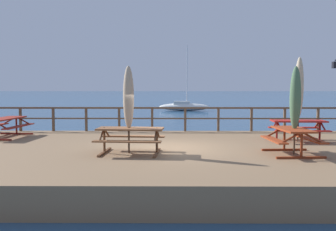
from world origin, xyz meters
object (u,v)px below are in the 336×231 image
object	(u,v)px
picnic_table_back_left	(130,135)
patio_umbrella_short_front	(129,98)
patio_umbrella_tall_mid_right	(295,99)
patio_umbrella_short_back	(299,88)
picnic_table_mid_left	(298,126)
picnic_table_mid_right	(5,123)
sailboat_distant	(184,106)
picnic_table_back_right	(293,136)

from	to	relation	value
picnic_table_back_left	patio_umbrella_short_front	distance (m)	1.10
patio_umbrella_tall_mid_right	patio_umbrella_short_back	world-z (taller)	patio_umbrella_short_back
picnic_table_mid_left	picnic_table_mid_right	world-z (taller)	same
patio_umbrella_short_front	picnic_table_back_left	bearing A→B (deg)	-49.02
picnic_table_mid_left	patio_umbrella_short_back	bearing A→B (deg)	-117.75
patio_umbrella_short_front	picnic_table_mid_left	bearing A→B (deg)	23.08
patio_umbrella_short_front	sailboat_distant	distance (m)	32.60
picnic_table_back_right	picnic_table_mid_right	distance (m)	10.74
picnic_table_mid_right	patio_umbrella_short_front	world-z (taller)	patio_umbrella_short_front
picnic_table_mid_right	sailboat_distant	world-z (taller)	sailboat_distant
patio_umbrella_short_front	patio_umbrella_short_back	bearing A→B (deg)	22.56
patio_umbrella_short_back	patio_umbrella_tall_mid_right	bearing A→B (deg)	-111.19
picnic_table_back_right	patio_umbrella_short_front	distance (m)	4.94
picnic_table_mid_left	patio_umbrella_short_back	xyz separation A→B (m)	(-0.04, -0.08, 1.38)
patio_umbrella_tall_mid_right	sailboat_distant	distance (m)	32.69
picnic_table_back_right	picnic_table_mid_left	world-z (taller)	same
picnic_table_mid_right	sailboat_distant	distance (m)	30.06
picnic_table_back_left	sailboat_distant	distance (m)	32.61
picnic_table_back_left	picnic_table_mid_right	bearing A→B (deg)	146.43
picnic_table_back_left	patio_umbrella_tall_mid_right	distance (m)	4.94
picnic_table_mid_left	patio_umbrella_tall_mid_right	distance (m)	3.06
picnic_table_back_left	patio_umbrella_short_front	size ratio (longest dim) A/B	0.78
picnic_table_back_left	sailboat_distant	bearing A→B (deg)	85.15
picnic_table_back_left	patio_umbrella_tall_mid_right	world-z (taller)	patio_umbrella_tall_mid_right
picnic_table_mid_right	patio_umbrella_short_back	distance (m)	11.29
picnic_table_back_right	patio_umbrella_short_back	world-z (taller)	patio_umbrella_short_back
picnic_table_back_right	patio_umbrella_short_back	size ratio (longest dim) A/B	0.57
picnic_table_back_left	patio_umbrella_tall_mid_right	bearing A→B (deg)	-1.02
picnic_table_back_left	patio_umbrella_tall_mid_right	size ratio (longest dim) A/B	0.79
patio_umbrella_short_back	patio_umbrella_short_front	world-z (taller)	patio_umbrella_short_back
picnic_table_back_right	picnic_table_mid_right	size ratio (longest dim) A/B	0.77
sailboat_distant	picnic_table_back_left	bearing A→B (deg)	-94.85
patio_umbrella_short_back	sailboat_distant	world-z (taller)	sailboat_distant
patio_umbrella_short_back	picnic_table_back_right	bearing A→B (deg)	-112.13
picnic_table_back_left	patio_umbrella_tall_mid_right	xyz separation A→B (m)	(4.82, -0.09, 1.08)
picnic_table_mid_left	sailboat_distant	bearing A→B (deg)	95.94
patio_umbrella_short_back	picnic_table_back_left	bearing A→B (deg)	-156.74
picnic_table_back_right	picnic_table_mid_right	bearing A→B (deg)	160.06
patio_umbrella_tall_mid_right	picnic_table_mid_right	bearing A→B (deg)	160.33
picnic_table_back_right	picnic_table_back_left	distance (m)	4.76
picnic_table_mid_right	sailboat_distant	xyz separation A→B (m)	(8.09, 28.94, -0.80)
sailboat_distant	patio_umbrella_short_front	bearing A→B (deg)	-94.95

